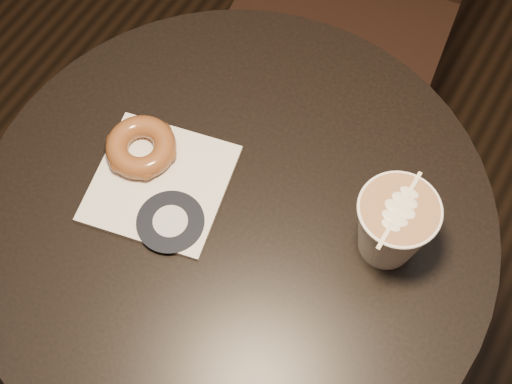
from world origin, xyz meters
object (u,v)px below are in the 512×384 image
cafe_table (238,268)px  latte_cup (392,227)px  doughnut (141,147)px  pastry_bag (160,183)px

cafe_table → latte_cup: latte_cup is taller
cafe_table → latte_cup: bearing=19.0°
doughnut → latte_cup: size_ratio=0.86×
latte_cup → cafe_table: bearing=-161.0°
cafe_table → doughnut: size_ratio=7.78×
cafe_table → latte_cup: (0.19, 0.07, 0.26)m
doughnut → latte_cup: 0.35m
latte_cup → doughnut: bearing=-171.5°
cafe_table → doughnut: 0.27m
cafe_table → pastry_bag: size_ratio=4.28×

